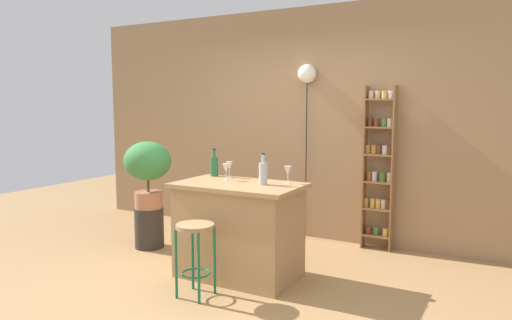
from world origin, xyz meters
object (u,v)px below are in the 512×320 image
object	(u,v)px
pendant_globe_light	(307,76)
wine_glass_left	(288,171)
potted_plant	(148,166)
wine_glass_center	(226,168)
bottle_spirits_clear	(263,173)
wine_glass_right	(229,166)
bar_stool	(195,243)
bottle_vinegar	(214,166)
spice_shelf	(379,167)
plant_stool	(149,228)

from	to	relation	value
pendant_globe_light	wine_glass_left	bearing A→B (deg)	-74.25
potted_plant	wine_glass_center	size ratio (longest dim) A/B	4.66
bottle_spirits_clear	wine_glass_right	xyz separation A→B (m)	(-0.50, 0.21, 0.01)
bar_stool	bottle_vinegar	world-z (taller)	bottle_vinegar
potted_plant	wine_glass_center	world-z (taller)	potted_plant
bar_stool	wine_glass_center	size ratio (longest dim) A/B	3.85
spice_shelf	wine_glass_center	size ratio (longest dim) A/B	11.25
wine_glass_left	pendant_globe_light	xyz separation A→B (m)	(-0.37, 1.32, 0.96)
potted_plant	bottle_spirits_clear	distance (m)	1.64
plant_stool	bottle_spirits_clear	bearing A→B (deg)	-9.06
plant_stool	wine_glass_right	size ratio (longest dim) A/B	2.80
wine_glass_center	bottle_vinegar	bearing A→B (deg)	145.08
bar_stool	wine_glass_center	distance (m)	0.88
pendant_globe_light	bottle_vinegar	bearing A→B (deg)	-111.07
bottle_vinegar	potted_plant	bearing A→B (deg)	178.03
spice_shelf	wine_glass_center	distance (m)	1.81
plant_stool	potted_plant	world-z (taller)	potted_plant
bottle_vinegar	wine_glass_center	world-z (taller)	bottle_vinegar
plant_stool	wine_glass_right	bearing A→B (deg)	-2.20
bar_stool	wine_glass_left	size ratio (longest dim) A/B	3.85
bar_stool	wine_glass_right	world-z (taller)	wine_glass_right
plant_stool	wine_glass_center	size ratio (longest dim) A/B	2.80
bar_stool	spice_shelf	world-z (taller)	spice_shelf
potted_plant	wine_glass_right	distance (m)	1.12
potted_plant	bar_stool	bearing A→B (deg)	-34.33
spice_shelf	wine_glass_left	bearing A→B (deg)	-111.94
wine_glass_center	bar_stool	bearing A→B (deg)	-80.12
bottle_spirits_clear	wine_glass_right	world-z (taller)	bottle_spirits_clear
wine_glass_right	bar_stool	bearing A→B (deg)	-77.76
bottle_vinegar	wine_glass_right	distance (m)	0.19
spice_shelf	bottle_vinegar	bearing A→B (deg)	-138.26
potted_plant	bottle_vinegar	distance (m)	0.93
spice_shelf	bottle_vinegar	distance (m)	1.85
plant_stool	wine_glass_left	bearing A→B (deg)	-2.83
spice_shelf	wine_glass_center	xyz separation A→B (m)	(-1.13, -1.41, 0.08)
bar_stool	wine_glass_left	world-z (taller)	wine_glass_left
bar_stool	potted_plant	distance (m)	1.65
bottle_vinegar	wine_glass_center	xyz separation A→B (m)	(0.25, -0.18, 0.01)
spice_shelf	plant_stool	world-z (taller)	spice_shelf
pendant_globe_light	wine_glass_center	bearing A→B (deg)	-99.18
bottle_vinegar	wine_glass_center	distance (m)	0.31
spice_shelf	wine_glass_left	world-z (taller)	spice_shelf
bottle_vinegar	wine_glass_left	distance (m)	0.86
bottle_spirits_clear	bar_stool	bearing A→B (deg)	-116.67
spice_shelf	wine_glass_center	world-z (taller)	spice_shelf
bar_stool	plant_stool	xyz separation A→B (m)	(-1.30, 0.89, -0.24)
spice_shelf	wine_glass_left	xyz separation A→B (m)	(-0.52, -1.29, 0.08)
bar_stool	plant_stool	bearing A→B (deg)	145.67
potted_plant	pendant_globe_light	xyz separation A→B (m)	(1.42, 1.24, 1.03)
wine_glass_right	pendant_globe_light	xyz separation A→B (m)	(0.30, 1.28, 0.96)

